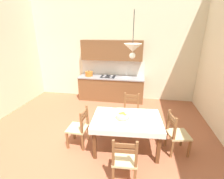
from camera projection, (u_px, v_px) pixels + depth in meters
The scene contains 10 objects.
ground_plane at pixel (90, 148), 3.70m from camera, with size 6.65×6.73×0.10m, color #A86042.
wall_back at pixel (113, 42), 5.85m from camera, with size 6.65×0.12×4.23m, color beige.
kitchen_cabinetry at pixel (111, 78), 5.98m from camera, with size 2.42×0.63×2.20m.
dining_table at pixel (127, 123), 3.44m from camera, with size 1.51×1.06×0.75m.
dining_chair_window_side at pixel (177, 134), 3.39m from camera, with size 0.49×0.49×0.93m.
dining_chair_camera_side at pixel (125, 160), 2.72m from camera, with size 0.45×0.45×0.93m.
dining_chair_kitchen_side at pixel (131, 112), 4.33m from camera, with size 0.42×0.42×0.93m.
dining_chair_tv_side at pixel (79, 128), 3.61m from camera, with size 0.43×0.43×0.93m.
fruit_bowl at pixel (123, 116), 3.39m from camera, with size 0.30×0.30×0.12m.
pendant_lamp at pixel (133, 48), 2.84m from camera, with size 0.32×0.32×0.81m.
Camera 1 is at (1.02, -2.88, 2.49)m, focal length 25.73 mm.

